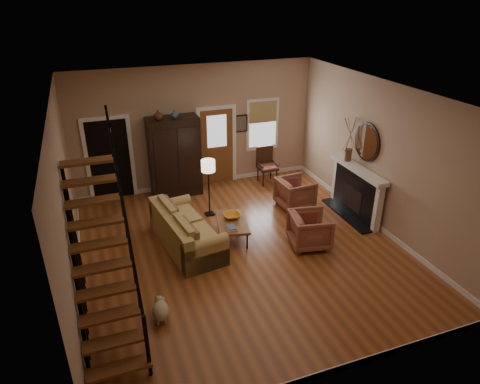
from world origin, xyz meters
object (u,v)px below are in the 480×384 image
object	(u,v)px
armoire	(175,157)
sofa	(187,230)
coffee_table	(232,229)
armchair_left	(310,230)
side_chair	(267,166)
floor_lamp	(209,188)
armchair_right	(295,193)

from	to	relation	value
armoire	sofa	world-z (taller)	armoire
sofa	coffee_table	size ratio (longest dim) A/B	1.96
armchair_left	side_chair	xyz separation A→B (m)	(0.44, 3.29, 0.13)
coffee_table	side_chair	xyz separation A→B (m)	(1.90, 2.45, 0.30)
side_chair	coffee_table	bearing A→B (deg)	-127.76
armchair_left	side_chair	world-z (taller)	side_chair
floor_lamp	sofa	bearing A→B (deg)	-125.51
armoire	coffee_table	size ratio (longest dim) A/B	1.90
armchair_left	floor_lamp	distance (m)	2.64
armoire	coffee_table	world-z (taller)	armoire
armoire	coffee_table	xyz separation A→B (m)	(0.65, -2.65, -0.84)
coffee_table	armchair_right	size ratio (longest dim) A/B	1.33
side_chair	armoire	bearing A→B (deg)	175.52
coffee_table	armchair_right	distance (m)	2.16
armoire	armchair_right	bearing A→B (deg)	-34.09
armchair_left	side_chair	distance (m)	3.33
coffee_table	armoire	bearing A→B (deg)	103.90
sofa	side_chair	bearing A→B (deg)	31.59
sofa	armchair_left	bearing A→B (deg)	-27.52
armchair_left	armoire	bearing A→B (deg)	41.92
floor_lamp	side_chair	world-z (taller)	floor_lamp
coffee_table	armchair_left	bearing A→B (deg)	-30.16
side_chair	armchair_right	bearing A→B (deg)	-87.20
sofa	side_chair	distance (m)	3.79
armchair_left	side_chair	bearing A→B (deg)	3.19
coffee_table	side_chair	world-z (taller)	side_chair
armchair_right	side_chair	distance (m)	1.59
coffee_table	armchair_right	xyz separation A→B (m)	(1.97, 0.87, 0.17)
sofa	armchair_right	distance (m)	3.11
sofa	floor_lamp	size ratio (longest dim) A/B	1.53
armchair_left	sofa	bearing A→B (deg)	81.56
armchair_left	coffee_table	bearing A→B (deg)	70.60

